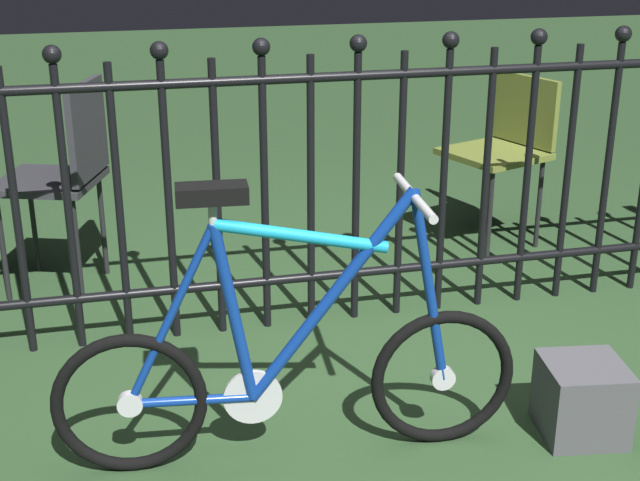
# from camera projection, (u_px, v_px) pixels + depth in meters

# --- Properties ---
(ground_plane) EXTENTS (20.00, 20.00, 0.00)m
(ground_plane) POSITION_uv_depth(u_px,v_px,m) (389.00, 408.00, 3.04)
(ground_plane) COLOR #2B4827
(iron_fence) EXTENTS (4.33, 0.07, 1.20)m
(iron_fence) POSITION_uv_depth(u_px,v_px,m) (323.00, 178.00, 3.47)
(iron_fence) COLOR black
(iron_fence) RESTS_ON ground
(bicycle) EXTENTS (1.42, 0.40, 0.89)m
(bicycle) POSITION_uv_depth(u_px,v_px,m) (289.00, 365.00, 2.67)
(bicycle) COLOR black
(bicycle) RESTS_ON ground
(chair_olive) EXTENTS (0.54, 0.54, 0.83)m
(chair_olive) POSITION_uv_depth(u_px,v_px,m) (506.00, 141.00, 4.36)
(chair_olive) COLOR black
(chair_olive) RESTS_ON ground
(chair_charcoal) EXTENTS (0.52, 0.52, 0.92)m
(chair_charcoal) POSITION_uv_depth(u_px,v_px,m) (66.00, 165.00, 3.80)
(chair_charcoal) COLOR black
(chair_charcoal) RESTS_ON ground
(display_crate) EXTENTS (0.29, 0.29, 0.25)m
(display_crate) POSITION_uv_depth(u_px,v_px,m) (582.00, 399.00, 2.86)
(display_crate) COLOR #4C4C51
(display_crate) RESTS_ON ground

